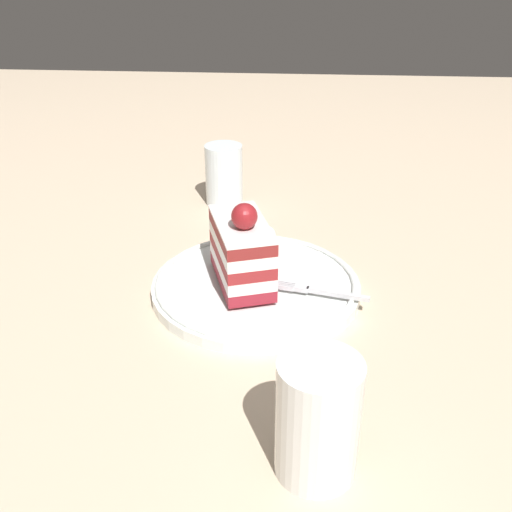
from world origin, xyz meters
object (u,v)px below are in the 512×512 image
object	(u,v)px
whipped_cream_dollop	(262,236)
fork	(318,291)
drink_glass_far	(224,178)
drink_glass_near	(317,425)
cake_slice	(242,250)
dessert_plate	(256,285)

from	to	relation	value
whipped_cream_dollop	fork	distance (m)	0.13
whipped_cream_dollop	drink_glass_far	distance (m)	0.19
fork	drink_glass_near	bearing A→B (deg)	-1.25
cake_slice	drink_glass_near	bearing A→B (deg)	17.84
dessert_plate	fork	size ratio (longest dim) A/B	2.25
drink_glass_far	whipped_cream_dollop	bearing A→B (deg)	21.79
dessert_plate	fork	bearing A→B (deg)	70.13
cake_slice	whipped_cream_dollop	size ratio (longest dim) A/B	3.53
fork	cake_slice	bearing A→B (deg)	-103.41
fork	drink_glass_near	xyz separation A→B (m)	(0.23, -0.01, 0.02)
fork	drink_glass_far	distance (m)	0.32
dessert_plate	drink_glass_far	xyz separation A→B (m)	(-0.26, -0.07, 0.03)
drink_glass_near	drink_glass_far	world-z (taller)	drink_glass_near
dessert_plate	cake_slice	world-z (taller)	cake_slice
dessert_plate	whipped_cream_dollop	xyz separation A→B (m)	(-0.08, 0.00, 0.02)
fork	drink_glass_far	bearing A→B (deg)	-153.89
cake_slice	drink_glass_far	size ratio (longest dim) A/B	1.34
drink_glass_near	drink_glass_far	xyz separation A→B (m)	(-0.51, -0.13, -0.00)
fork	drink_glass_near	size ratio (longest dim) A/B	1.05
cake_slice	drink_glass_near	distance (m)	0.27
cake_slice	fork	world-z (taller)	cake_slice
fork	drink_glass_far	world-z (taller)	drink_glass_far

